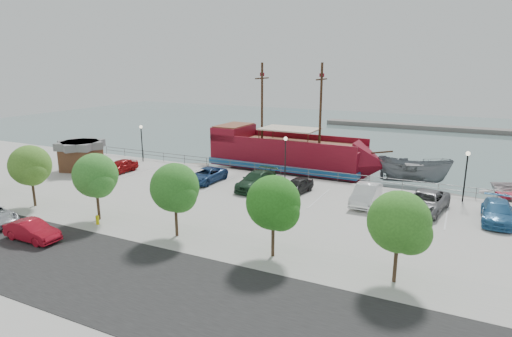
% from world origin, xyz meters
% --- Properties ---
extents(ground, '(160.00, 160.00, 0.00)m').
position_xyz_m(ground, '(0.00, 0.00, -1.00)').
color(ground, slate).
extents(street, '(100.00, 8.00, 0.04)m').
position_xyz_m(street, '(0.00, -16.00, 0.01)').
color(street, black).
rests_on(street, land_slab).
extents(sidewalk, '(100.00, 4.00, 0.05)m').
position_xyz_m(sidewalk, '(0.00, -10.00, 0.01)').
color(sidewalk, '#A6A5A0').
rests_on(sidewalk, land_slab).
extents(seawall_railing, '(50.00, 0.06, 1.00)m').
position_xyz_m(seawall_railing, '(0.00, 7.80, 0.53)').
color(seawall_railing, slate).
rests_on(seawall_railing, land_slab).
extents(far_shore, '(40.00, 3.00, 0.80)m').
position_xyz_m(far_shore, '(10.00, 55.00, -0.60)').
color(far_shore, slate).
rests_on(far_shore, ground).
extents(pirate_ship, '(20.47, 6.15, 12.85)m').
position_xyz_m(pirate_ship, '(-0.83, 12.70, 1.15)').
color(pirate_ship, maroon).
rests_on(pirate_ship, ground).
extents(patrol_boat, '(7.43, 2.94, 2.85)m').
position_xyz_m(patrol_boat, '(11.29, 12.98, 0.42)').
color(patrol_boat, slate).
rests_on(patrol_boat, ground).
extents(dock_west, '(6.84, 4.40, 0.38)m').
position_xyz_m(dock_west, '(-14.70, 9.20, -0.81)').
color(dock_west, gray).
rests_on(dock_west, ground).
extents(dock_mid, '(7.19, 2.70, 0.40)m').
position_xyz_m(dock_mid, '(9.37, 9.20, -0.80)').
color(dock_mid, slate).
rests_on(dock_mid, ground).
extents(dock_east, '(7.46, 3.71, 0.41)m').
position_xyz_m(dock_east, '(17.40, 9.20, -0.79)').
color(dock_east, slate).
rests_on(dock_east, ground).
extents(shed, '(4.69, 4.69, 3.12)m').
position_xyz_m(shed, '(-21.21, 0.46, 1.66)').
color(shed, brown).
rests_on(shed, land_slab).
extents(street_sedan, '(4.05, 1.44, 1.33)m').
position_xyz_m(street_sedan, '(-9.03, -14.69, 0.67)').
color(street_sedan, '#AA0F20').
rests_on(street_sedan, street).
extents(fire_hydrant, '(0.26, 0.26, 0.74)m').
position_xyz_m(fire_hydrant, '(-7.33, -10.80, 0.40)').
color(fire_hydrant, '#CCC70B').
rests_on(fire_hydrant, sidewalk).
extents(lamp_post_left, '(0.36, 0.36, 4.28)m').
position_xyz_m(lamp_post_left, '(-18.00, 6.50, 2.94)').
color(lamp_post_left, black).
rests_on(lamp_post_left, land_slab).
extents(lamp_post_mid, '(0.36, 0.36, 4.28)m').
position_xyz_m(lamp_post_mid, '(0.00, 6.50, 2.94)').
color(lamp_post_mid, black).
rests_on(lamp_post_mid, land_slab).
extents(lamp_post_right, '(0.36, 0.36, 4.28)m').
position_xyz_m(lamp_post_right, '(16.00, 6.50, 2.94)').
color(lamp_post_right, black).
rests_on(lamp_post_right, land_slab).
extents(tree_b, '(3.30, 3.20, 5.00)m').
position_xyz_m(tree_b, '(-14.85, -10.07, 3.30)').
color(tree_b, '#473321').
rests_on(tree_b, sidewalk).
extents(tree_c, '(3.30, 3.20, 5.00)m').
position_xyz_m(tree_c, '(-7.85, -10.07, 3.30)').
color(tree_c, '#473321').
rests_on(tree_c, sidewalk).
extents(tree_d, '(3.30, 3.20, 5.00)m').
position_xyz_m(tree_d, '(-0.85, -10.07, 3.30)').
color(tree_d, '#473321').
rests_on(tree_d, sidewalk).
extents(tree_e, '(3.30, 3.20, 5.00)m').
position_xyz_m(tree_e, '(6.15, -10.07, 3.30)').
color(tree_e, '#473321').
rests_on(tree_e, sidewalk).
extents(tree_f, '(3.30, 3.20, 5.00)m').
position_xyz_m(tree_f, '(13.15, -10.07, 3.30)').
color(tree_f, '#473321').
rests_on(tree_f, sidewalk).
extents(parked_car_a, '(1.72, 4.13, 1.40)m').
position_xyz_m(parked_car_a, '(-16.59, 1.39, 0.70)').
color(parked_car_a, '#9D0F12').
rests_on(parked_car_a, land_slab).
extents(parked_car_c, '(2.47, 5.03, 1.37)m').
position_xyz_m(parked_car_c, '(-6.46, 2.20, 0.69)').
color(parked_car_c, navy).
rests_on(parked_car_c, land_slab).
extents(parked_car_d, '(2.39, 5.50, 1.58)m').
position_xyz_m(parked_car_d, '(-1.13, 2.32, 0.79)').
color(parked_car_d, '#1B3A24').
rests_on(parked_car_d, land_slab).
extents(parked_car_e, '(2.24, 4.16, 1.35)m').
position_xyz_m(parked_car_e, '(2.69, 2.77, 0.67)').
color(parked_car_e, black).
rests_on(parked_car_e, land_slab).
extents(parked_car_f, '(1.79, 5.01, 1.65)m').
position_xyz_m(parked_car_f, '(8.87, 2.31, 0.82)').
color(parked_car_f, white).
rests_on(parked_car_f, land_slab).
extents(parked_car_g, '(3.59, 6.06, 1.58)m').
position_xyz_m(parked_car_g, '(13.40, 2.61, 0.79)').
color(parked_car_g, slate).
rests_on(parked_car_g, land_slab).
extents(parked_car_h, '(2.12, 5.15, 1.49)m').
position_xyz_m(parked_car_h, '(18.30, 2.49, 0.75)').
color(parked_car_h, teal).
rests_on(parked_car_h, land_slab).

